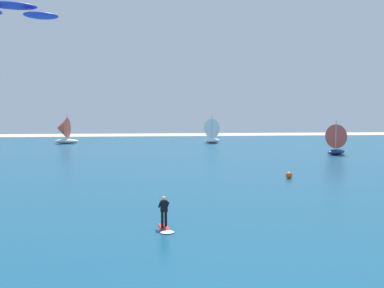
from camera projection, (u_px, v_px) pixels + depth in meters
name	position (u px, v px, depth m)	size (l,w,h in m)	color
ocean	(176.00, 158.00, 54.19)	(160.00, 90.00, 0.10)	navy
kitesurfer	(165.00, 217.00, 21.68)	(0.82, 2.01, 1.67)	red
kite	(13.00, 10.00, 23.98)	(5.24, 2.80, 0.76)	#1E33B2
sailboat_near_shore	(63.00, 130.00, 76.99)	(4.60, 3.95, 5.26)	white
sailboat_leading	(214.00, 130.00, 79.05)	(4.49, 4.52, 5.10)	white
sailboat_center_horizon	(339.00, 139.00, 58.30)	(4.21, 3.96, 4.68)	navy
marker_buoy	(289.00, 175.00, 37.64)	(0.61, 0.61, 0.61)	#E55919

